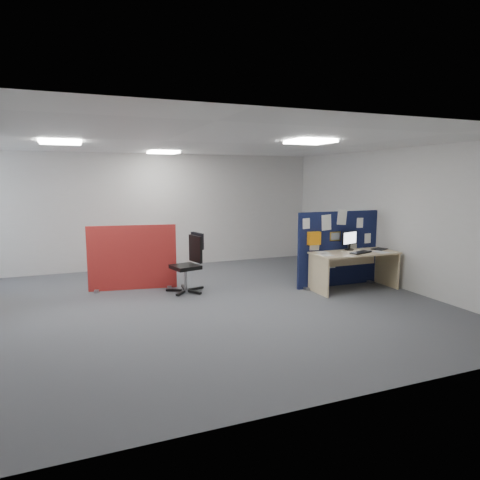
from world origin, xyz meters
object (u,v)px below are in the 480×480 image
object	(u,v)px
red_divider	(133,258)
navy_divider	(337,248)
monitor_main	(350,239)
office_chair	(191,259)
main_desk	(353,261)

from	to	relation	value
red_divider	navy_divider	bearing A→B (deg)	-8.27
monitor_main	office_chair	xyz separation A→B (m)	(-3.00, 0.78, -0.32)
main_desk	office_chair	world-z (taller)	office_chair
main_desk	red_divider	distance (m)	4.23
monitor_main	red_divider	size ratio (longest dim) A/B	0.25
navy_divider	red_divider	distance (m)	3.99
navy_divider	monitor_main	world-z (taller)	navy_divider
office_chair	main_desk	bearing A→B (deg)	-32.38
monitor_main	navy_divider	bearing A→B (deg)	124.16
main_desk	red_divider	bearing A→B (deg)	158.49
navy_divider	office_chair	size ratio (longest dim) A/B	1.65
navy_divider	main_desk	bearing A→B (deg)	-70.85
monitor_main	red_divider	xyz separation A→B (m)	(-3.99, 1.34, -0.33)
main_desk	monitor_main	distance (m)	0.44
navy_divider	office_chair	bearing A→B (deg)	167.39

